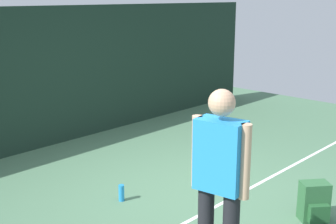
{
  "coord_description": "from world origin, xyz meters",
  "views": [
    {
      "loc": [
        -3.97,
        -3.36,
        2.41
      ],
      "look_at": [
        0.0,
        0.4,
        1.0
      ],
      "focal_mm": 48.51,
      "sensor_mm": 36.0,
      "label": 1
    }
  ],
  "objects_px": {
    "backpack": "(314,203)",
    "water_bottle": "(121,193)",
    "tennis_player": "(220,176)",
    "tennis_ball_near_player": "(197,171)"
  },
  "relations": [
    {
      "from": "backpack",
      "to": "water_bottle",
      "type": "xyz_separation_m",
      "value": [
        -1.13,
        1.91,
        -0.11
      ]
    },
    {
      "from": "backpack",
      "to": "water_bottle",
      "type": "bearing_deg",
      "value": 160.27
    },
    {
      "from": "backpack",
      "to": "water_bottle",
      "type": "relative_size",
      "value": 2.16
    },
    {
      "from": "tennis_ball_near_player",
      "to": "water_bottle",
      "type": "distance_m",
      "value": 1.3
    },
    {
      "from": "tennis_player",
      "to": "backpack",
      "type": "distance_m",
      "value": 1.77
    },
    {
      "from": "backpack",
      "to": "tennis_ball_near_player",
      "type": "relative_size",
      "value": 6.67
    },
    {
      "from": "tennis_player",
      "to": "water_bottle",
      "type": "relative_size",
      "value": 8.35
    },
    {
      "from": "tennis_player",
      "to": "water_bottle",
      "type": "xyz_separation_m",
      "value": [
        0.46,
        1.79,
        -0.86
      ]
    },
    {
      "from": "tennis_ball_near_player",
      "to": "tennis_player",
      "type": "bearing_deg",
      "value": -136.02
    },
    {
      "from": "tennis_player",
      "to": "tennis_ball_near_player",
      "type": "bearing_deg",
      "value": -55.09
    }
  ]
}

